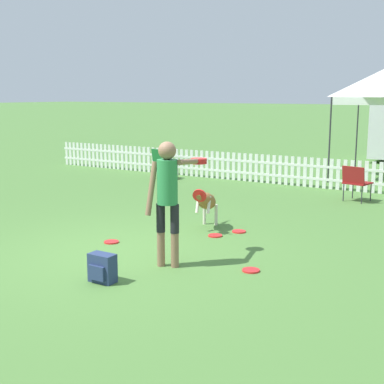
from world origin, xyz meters
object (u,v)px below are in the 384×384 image
handler_person (169,188)px  frisbee_far_scatter (239,231)px  frisbee_midfield (215,236)px  leaping_dog (206,201)px  folding_chair_center (162,161)px  backpack_on_grass (102,268)px  frisbee_near_handler (251,270)px  frisbee_near_dog (111,242)px  folding_chair_blue_left (356,180)px

handler_person → frisbee_far_scatter: (-0.00, 2.13, -1.08)m
frisbee_midfield → frisbee_far_scatter: (0.22, 0.45, 0.00)m
leaping_dog → handler_person: bearing=90.3°
frisbee_far_scatter → folding_chair_center: bearing=137.5°
handler_person → backpack_on_grass: (-0.36, -1.00, -0.91)m
backpack_on_grass → frisbee_midfield: bearing=87.1°
handler_person → frisbee_near_handler: bearing=2.8°
frisbee_far_scatter → backpack_on_grass: 3.16m
frisbee_near_handler → frisbee_near_dog: same height
frisbee_near_dog → backpack_on_grass: bearing=-53.4°
frisbee_near_dog → frisbee_far_scatter: 2.20m
handler_person → folding_chair_blue_left: handler_person is taller
folding_chair_blue_left → folding_chair_center: size_ratio=0.94×
backpack_on_grass → frisbee_far_scatter: bearing=83.6°
handler_person → backpack_on_grass: 1.40m
frisbee_midfield → folding_chair_blue_left: (1.20, 4.18, 0.46)m
handler_person → folding_chair_blue_left: size_ratio=2.16×
frisbee_near_dog → frisbee_midfield: bearing=44.8°
frisbee_midfield → folding_chair_blue_left: 4.37m
leaping_dog → frisbee_near_dog: leaping_dog is taller
frisbee_far_scatter → folding_chair_blue_left: bearing=75.2°
backpack_on_grass → folding_chair_center: bearing=119.7°
frisbee_near_dog → frisbee_near_handler: bearing=-2.3°
frisbee_near_handler → backpack_on_grass: backpack_on_grass is taller
leaping_dog → frisbee_far_scatter: size_ratio=4.89×
frisbee_near_dog → frisbee_midfield: size_ratio=1.00×
backpack_on_grass → folding_chair_blue_left: 6.99m
frisbee_near_dog → backpack_on_grass: 1.83m
frisbee_midfield → frisbee_far_scatter: size_ratio=1.00×
leaping_dog → frisbee_midfield: leaping_dog is taller
frisbee_far_scatter → folding_chair_center: 6.12m
frisbee_midfield → frisbee_far_scatter: same height
handler_person → frisbee_midfield: (-0.22, 1.68, -1.08)m
frisbee_near_handler → folding_chair_center: (-5.56, 5.89, 0.49)m
handler_person → folding_chair_blue_left: bearing=64.2°
frisbee_near_handler → frisbee_near_dog: size_ratio=1.00×
frisbee_midfield → frisbee_near_handler: bearing=-45.6°
handler_person → leaping_dog: size_ratio=1.49×
backpack_on_grass → folding_chair_center: 8.36m
folding_chair_center → leaping_dog: bearing=142.5°
leaping_dog → backpack_on_grass: size_ratio=3.15×
leaping_dog → backpack_on_grass: (0.25, -3.04, -0.31)m
frisbee_midfield → backpack_on_grass: size_ratio=0.64×
backpack_on_grass → handler_person: bearing=70.4°
handler_person → frisbee_near_dog: 1.86m
frisbee_far_scatter → backpack_on_grass: bearing=-96.4°
frisbee_near_handler → frisbee_midfield: size_ratio=1.00×
leaping_dog → folding_chair_center: 5.74m
frisbee_near_handler → folding_chair_blue_left: bearing=90.9°
leaping_dog → frisbee_far_scatter: 0.78m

